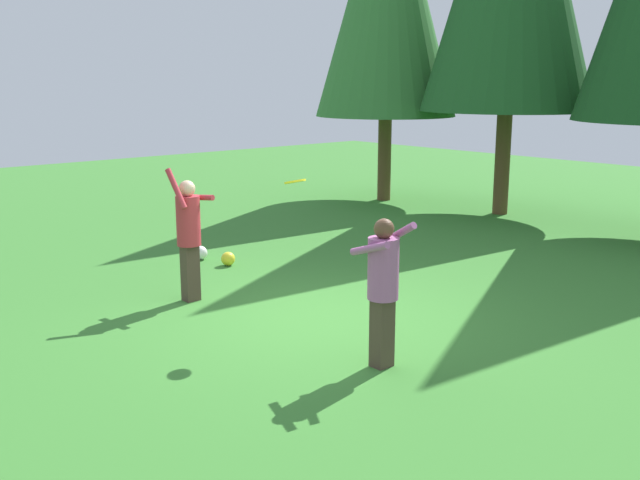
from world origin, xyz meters
The scene contains 6 objects.
ground_plane centered at (0.00, 0.00, 0.00)m, with size 40.00×40.00×0.00m, color #387A2D.
person_thrower centered at (-1.78, -0.83, 1.04)m, with size 0.61×0.57×1.92m.
person_catcher centered at (1.76, -0.57, 0.99)m, with size 0.59×0.52×1.67m.
frisbee centered at (0.13, -0.44, 1.89)m, with size 0.30×0.30×0.09m.
ball_white centered at (-3.76, 0.58, 0.12)m, with size 0.24×0.24×0.24m, color white.
ball_yellow centered at (-3.09, 0.71, 0.12)m, with size 0.24×0.24×0.24m, color yellow.
Camera 1 is at (7.08, -6.17, 3.14)m, focal length 41.33 mm.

